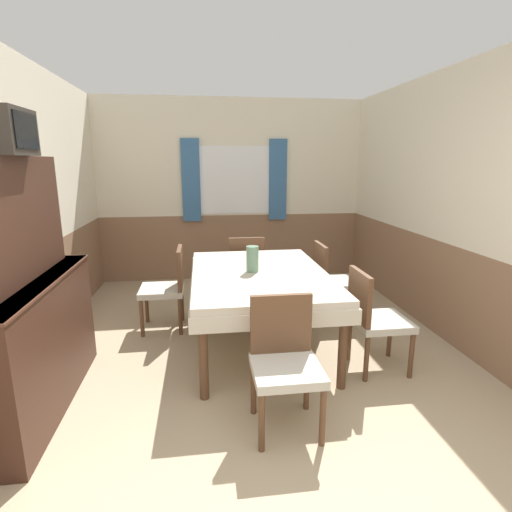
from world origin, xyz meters
TOP-DOWN VIEW (x-y plane):
  - wall_back at (0.00, 4.61)m, footprint 4.20×0.10m
  - wall_left at (-1.93, 2.29)m, footprint 0.05×4.99m
  - wall_right at (1.93, 2.29)m, footprint 0.05×4.99m
  - dining_table at (0.06, 2.21)m, footprint 1.25×1.81m
  - chair_right_near at (0.94, 1.66)m, footprint 0.44×0.44m
  - chair_head_near at (0.06, 1.05)m, footprint 0.44×0.44m
  - chair_right_far at (0.94, 2.76)m, footprint 0.44×0.44m
  - chair_head_window at (0.06, 3.37)m, footprint 0.44×0.44m
  - chair_left_far at (-0.82, 2.76)m, footprint 0.44×0.44m
  - sideboard at (-1.68, 1.47)m, footprint 0.46×1.53m
  - tv at (-1.65, 1.48)m, footprint 0.29×0.41m
  - vase at (-0.00, 2.23)m, footprint 0.11×0.11m

SIDE VIEW (x-z plane):
  - chair_right_near at x=0.94m, z-range 0.04..0.90m
  - chair_head_near at x=0.06m, z-range 0.04..0.90m
  - chair_right_far at x=0.94m, z-range 0.04..0.90m
  - chair_head_window at x=0.06m, z-range 0.04..0.90m
  - chair_left_far at x=-0.82m, z-range 0.04..0.90m
  - dining_table at x=0.06m, z-range 0.27..1.01m
  - sideboard at x=-1.68m, z-range -0.14..1.62m
  - vase at x=0.00m, z-range 0.74..0.98m
  - wall_left at x=-1.93m, z-range 0.00..2.60m
  - wall_right at x=1.93m, z-range 0.00..2.60m
  - wall_back at x=0.00m, z-range 0.01..2.61m
  - tv at x=-1.65m, z-range 1.76..2.05m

